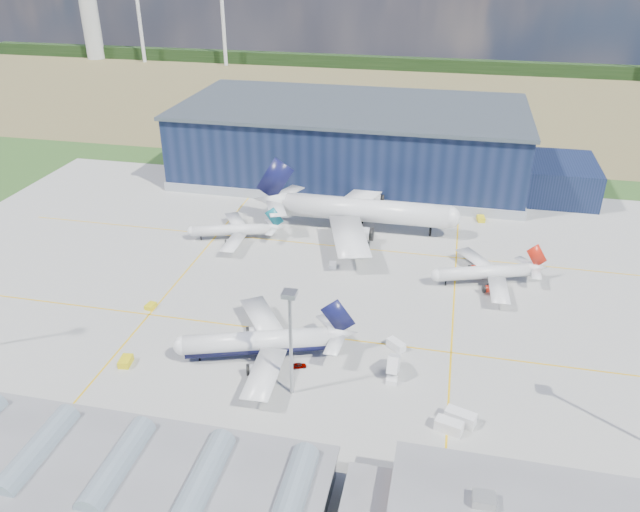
# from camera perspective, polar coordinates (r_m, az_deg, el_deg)

# --- Properties ---
(ground) EXTENTS (600.00, 600.00, 0.00)m
(ground) POSITION_cam_1_polar(r_m,az_deg,el_deg) (150.51, -3.37, -4.69)
(ground) COLOR #294E1D
(ground) RESTS_ON ground
(apron) EXTENTS (220.00, 160.00, 0.08)m
(apron) POSITION_cam_1_polar(r_m,az_deg,el_deg) (158.74, -2.41, -2.81)
(apron) COLOR #9C9B97
(apron) RESTS_ON ground
(farmland) EXTENTS (600.00, 220.00, 0.01)m
(farmland) POSITION_cam_1_polar(r_m,az_deg,el_deg) (353.45, 6.41, 14.18)
(farmland) COLOR olive
(farmland) RESTS_ON ground
(treeline) EXTENTS (600.00, 8.00, 8.00)m
(treeline) POSITION_cam_1_polar(r_m,az_deg,el_deg) (430.69, 7.73, 17.02)
(treeline) COLOR black
(treeline) RESTS_ON ground
(horizon_dressing) EXTENTS (440.20, 18.00, 70.00)m
(horizon_dressing) POSITION_cam_1_polar(r_m,az_deg,el_deg) (476.90, -17.31, 20.78)
(horizon_dressing) COLOR silver
(horizon_dressing) RESTS_ON ground
(hangar) EXTENTS (145.00, 62.00, 26.10)m
(hangar) POSITION_cam_1_polar(r_m,az_deg,el_deg) (230.09, 3.60, 10.10)
(hangar) COLOR #101A36
(hangar) RESTS_ON ground
(glass_concourse) EXTENTS (78.00, 23.00, 8.60)m
(glass_concourse) POSITION_cam_1_polar(r_m,az_deg,el_deg) (107.19, -16.04, -19.27)
(glass_concourse) COLOR black
(glass_concourse) RESTS_ON ground
(light_mast_center) EXTENTS (2.60, 2.60, 23.00)m
(light_mast_center) POSITION_cam_1_polar(r_m,az_deg,el_deg) (115.60, -2.73, -6.50)
(light_mast_center) COLOR #A8AAAF
(light_mast_center) RESTS_ON ground
(airliner_navy) EXTENTS (49.03, 48.49, 12.70)m
(airliner_navy) POSITION_cam_1_polar(r_m,az_deg,el_deg) (130.85, -5.83, -6.94)
(airliner_navy) COLOR silver
(airliner_navy) RESTS_ON ground
(airliner_red) EXTENTS (39.14, 38.73, 10.08)m
(airliner_red) POSITION_cam_1_polar(r_m,az_deg,el_deg) (163.03, 14.79, -0.90)
(airliner_red) COLOR silver
(airliner_red) RESTS_ON ground
(airliner_widebody) EXTENTS (63.28, 61.93, 20.45)m
(airliner_widebody) POSITION_cam_1_polar(r_m,az_deg,el_deg) (184.86, 4.18, 5.20)
(airliner_widebody) COLOR silver
(airliner_widebody) RESTS_ON ground
(airliner_regional) EXTENTS (35.65, 35.23, 9.38)m
(airliner_regional) POSITION_cam_1_polar(r_m,az_deg,el_deg) (182.95, -8.13, 2.85)
(airliner_regional) COLOR silver
(airliner_regional) RESTS_ON ground
(gse_tug_a) EXTENTS (2.73, 3.94, 1.52)m
(gse_tug_a) POSITION_cam_1_polar(r_m,az_deg,el_deg) (137.45, -17.34, -9.19)
(gse_tug_a) COLOR gold
(gse_tug_a) RESTS_ON ground
(gse_tug_b) EXTENTS (2.25, 3.00, 1.18)m
(gse_tug_b) POSITION_cam_1_polar(r_m,az_deg,el_deg) (154.96, -15.23, -4.44)
(gse_tug_b) COLOR gold
(gse_tug_b) RESTS_ON ground
(gse_van_a) EXTENTS (6.07, 4.05, 2.44)m
(gse_van_a) POSITION_cam_1_polar(r_m,az_deg,el_deg) (120.41, 12.72, -14.20)
(gse_van_a) COLOR white
(gse_van_a) RESTS_ON ground
(gse_cart_a) EXTENTS (2.32, 3.08, 1.21)m
(gse_cart_a) POSITION_cam_1_polar(r_m,az_deg,el_deg) (167.48, 1.17, -0.84)
(gse_cart_a) COLOR white
(gse_cart_a) RESTS_ON ground
(gse_van_b) EXTENTS (4.51, 4.22, 1.95)m
(gse_van_b) POSITION_cam_1_polar(r_m,az_deg,el_deg) (136.71, 6.96, -8.07)
(gse_van_b) COLOR white
(gse_van_b) RESTS_ON ground
(gse_tug_c) EXTENTS (2.71, 3.78, 1.52)m
(gse_tug_c) POSITION_cam_1_polar(r_m,az_deg,el_deg) (200.98, 14.49, 3.31)
(gse_tug_c) COLOR gold
(gse_tug_c) RESTS_ON ground
(gse_cart_b) EXTENTS (4.03, 3.58, 1.46)m
(gse_cart_b) POSITION_cam_1_polar(r_m,az_deg,el_deg) (207.25, -3.06, 4.92)
(gse_cart_b) COLOR white
(gse_cart_b) RESTS_ON ground
(gse_van_c) EXTENTS (5.38, 3.61, 2.36)m
(gse_van_c) POSITION_cam_1_polar(r_m,az_deg,el_deg) (118.32, 11.70, -14.98)
(gse_van_c) COLOR white
(gse_van_c) RESTS_ON ground
(airstair) EXTENTS (2.38, 5.48, 3.45)m
(airstair) POSITION_cam_1_polar(r_m,az_deg,el_deg) (128.89, 6.73, -10.13)
(airstair) COLOR white
(airstair) RESTS_ON ground
(car_a) EXTENTS (3.47, 2.45, 1.10)m
(car_a) POSITION_cam_1_polar(r_m,az_deg,el_deg) (130.69, -1.97, -9.98)
(car_a) COLOR #99999E
(car_a) RESTS_ON ground
(car_b) EXTENTS (4.09, 1.56, 1.33)m
(car_b) POSITION_cam_1_polar(r_m,az_deg,el_deg) (121.17, -18.13, -15.10)
(car_b) COLOR #99999E
(car_b) RESTS_ON ground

